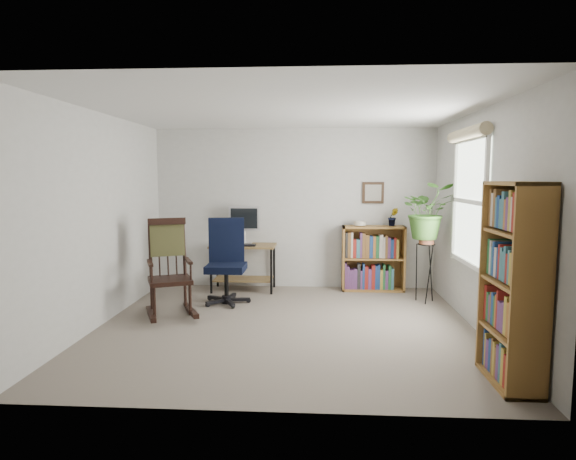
# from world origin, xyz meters

# --- Properties ---
(floor) EXTENTS (4.20, 4.00, 0.00)m
(floor) POSITION_xyz_m (0.00, 0.00, 0.00)
(floor) COLOR gray
(floor) RESTS_ON ground
(ceiling) EXTENTS (4.20, 4.00, 0.00)m
(ceiling) POSITION_xyz_m (0.00, 0.00, 2.40)
(ceiling) COLOR silver
(ceiling) RESTS_ON ground
(wall_back) EXTENTS (4.20, 0.00, 2.40)m
(wall_back) POSITION_xyz_m (0.00, 2.00, 1.20)
(wall_back) COLOR beige
(wall_back) RESTS_ON ground
(wall_front) EXTENTS (4.20, 0.00, 2.40)m
(wall_front) POSITION_xyz_m (0.00, -2.00, 1.20)
(wall_front) COLOR beige
(wall_front) RESTS_ON ground
(wall_left) EXTENTS (0.00, 4.00, 2.40)m
(wall_left) POSITION_xyz_m (-2.10, 0.00, 1.20)
(wall_left) COLOR beige
(wall_left) RESTS_ON ground
(wall_right) EXTENTS (0.00, 4.00, 2.40)m
(wall_right) POSITION_xyz_m (2.10, 0.00, 1.20)
(wall_right) COLOR beige
(wall_right) RESTS_ON ground
(window) EXTENTS (0.12, 1.20, 1.50)m
(window) POSITION_xyz_m (2.06, 0.30, 1.40)
(window) COLOR white
(window) RESTS_ON wall_right
(desk) EXTENTS (0.95, 0.52, 0.68)m
(desk) POSITION_xyz_m (-0.74, 1.70, 0.34)
(desk) COLOR olive
(desk) RESTS_ON floor
(monitor) EXTENTS (0.46, 0.16, 0.56)m
(monitor) POSITION_xyz_m (-0.74, 1.84, 0.96)
(monitor) COLOR silver
(monitor) RESTS_ON desk
(keyboard) EXTENTS (0.40, 0.15, 0.02)m
(keyboard) POSITION_xyz_m (-0.74, 1.58, 0.70)
(keyboard) COLOR black
(keyboard) RESTS_ON desk
(office_chair) EXTENTS (0.71, 0.71, 1.15)m
(office_chair) POSITION_xyz_m (-0.86, 0.95, 0.57)
(office_chair) COLOR black
(office_chair) RESTS_ON floor
(rocking_chair) EXTENTS (0.97, 1.19, 1.19)m
(rocking_chair) POSITION_xyz_m (-1.43, 0.35, 0.60)
(rocking_chair) COLOR black
(rocking_chair) RESTS_ON floor
(low_bookshelf) EXTENTS (0.91, 0.30, 0.96)m
(low_bookshelf) POSITION_xyz_m (1.17, 1.82, 0.48)
(low_bookshelf) COLOR olive
(low_bookshelf) RESTS_ON floor
(tall_bookshelf) EXTENTS (0.31, 0.72, 1.64)m
(tall_bookshelf) POSITION_xyz_m (1.92, -1.38, 0.82)
(tall_bookshelf) COLOR olive
(tall_bookshelf) RESTS_ON floor
(plant_stand) EXTENTS (0.30, 0.30, 0.92)m
(plant_stand) POSITION_xyz_m (1.80, 1.18, 0.46)
(plant_stand) COLOR black
(plant_stand) RESTS_ON floor
(spider_plant) EXTENTS (1.69, 1.88, 1.46)m
(spider_plant) POSITION_xyz_m (1.80, 1.18, 1.59)
(spider_plant) COLOR #356423
(spider_plant) RESTS_ON plant_stand
(potted_plant_small) EXTENTS (0.13, 0.24, 0.11)m
(potted_plant_small) POSITION_xyz_m (1.45, 1.83, 1.02)
(potted_plant_small) COLOR #356423
(potted_plant_small) RESTS_ON low_bookshelf
(framed_picture) EXTENTS (0.32, 0.04, 0.32)m
(framed_picture) POSITION_xyz_m (1.17, 1.97, 1.44)
(framed_picture) COLOR black
(framed_picture) RESTS_ON wall_back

